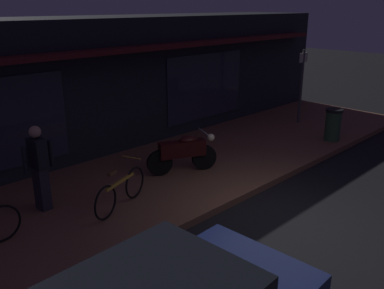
# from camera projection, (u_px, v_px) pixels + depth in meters

# --- Properties ---
(ground_plane) EXTENTS (60.00, 60.00, 0.00)m
(ground_plane) POSITION_uv_depth(u_px,v_px,m) (278.00, 221.00, 7.92)
(ground_plane) COLOR black
(sidewalk_slab) EXTENTS (18.00, 4.00, 0.15)m
(sidewalk_slab) POSITION_uv_depth(u_px,v_px,m) (173.00, 174.00, 9.92)
(sidewalk_slab) COLOR brown
(sidewalk_slab) RESTS_ON ground_plane
(storefront_building) EXTENTS (18.00, 3.30, 3.60)m
(storefront_building) POSITION_uv_depth(u_px,v_px,m) (91.00, 84.00, 11.65)
(storefront_building) COLOR black
(storefront_building) RESTS_ON ground_plane
(motorcycle) EXTENTS (1.59, 0.88, 0.97)m
(motorcycle) POSITION_uv_depth(u_px,v_px,m) (184.00, 152.00, 9.70)
(motorcycle) COLOR black
(motorcycle) RESTS_ON sidewalk_slab
(bicycle_parked) EXTENTS (1.57, 0.66, 0.91)m
(bicycle_parked) POSITION_uv_depth(u_px,v_px,m) (121.00, 191.00, 8.00)
(bicycle_parked) COLOR black
(bicycle_parked) RESTS_ON sidewalk_slab
(person_photographer) EXTENTS (0.62, 0.40, 1.67)m
(person_photographer) POSITION_uv_depth(u_px,v_px,m) (39.00, 166.00, 7.80)
(person_photographer) COLOR #28232D
(person_photographer) RESTS_ON sidewalk_slab
(sign_post) EXTENTS (0.44, 0.09, 2.40)m
(sign_post) POSITION_uv_depth(u_px,v_px,m) (301.00, 82.00, 13.55)
(sign_post) COLOR #47474C
(sign_post) RESTS_ON sidewalk_slab
(trash_bin) EXTENTS (0.48, 0.48, 0.93)m
(trash_bin) POSITION_uv_depth(u_px,v_px,m) (333.00, 124.00, 12.00)
(trash_bin) COLOR #2D4C33
(trash_bin) RESTS_ON sidewalk_slab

